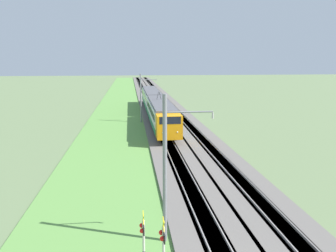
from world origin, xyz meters
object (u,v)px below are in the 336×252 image
(crossing_signal_aux, at_px, (143,240))
(passenger_train, at_px, (155,104))
(crossing_signal_near, at_px, (163,251))
(catenary_mast_near, at_px, (166,169))
(catenary_mast_mid, at_px, (141,98))

(crossing_signal_aux, bearing_deg, passenger_train, -95.27)
(crossing_signal_near, distance_m, crossing_signal_aux, 1.45)
(crossing_signal_aux, bearing_deg, catenary_mast_near, -114.34)
(crossing_signal_aux, bearing_deg, crossing_signal_near, 120.49)
(crossing_signal_near, height_order, crossing_signal_aux, crossing_signal_near)
(passenger_train, xyz_separation_m, catenary_mast_mid, (-4.23, 2.47, 1.57))
(catenary_mast_mid, bearing_deg, catenary_mast_near, 179.99)
(crossing_signal_aux, distance_m, catenary_mast_mid, 36.86)
(passenger_train, bearing_deg, crossing_signal_aux, -5.27)
(crossing_signal_near, relative_size, catenary_mast_mid, 0.47)
(crossing_signal_near, bearing_deg, catenary_mast_near, -97.95)
(passenger_train, bearing_deg, catenary_mast_near, -3.72)
(crossing_signal_near, xyz_separation_m, catenary_mast_near, (4.13, -0.58, 1.93))
(passenger_train, distance_m, crossing_signal_aux, 41.18)
(crossing_signal_near, distance_m, catenary_mast_mid, 38.07)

